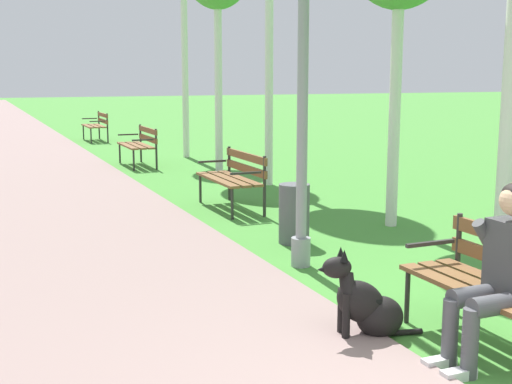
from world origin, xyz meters
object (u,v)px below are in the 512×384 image
Objects in this scene: person_seated_on_near_bench at (501,268)px; lamp_post_near at (303,40)px; park_bench_far at (140,142)px; park_bench_mid at (234,174)px; park_bench_furthest at (97,124)px; dog_black at (367,305)px; litter_bin at (294,214)px; park_bench_near at (501,280)px.

person_seated_on_near_bench is 0.28× the size of lamp_post_near.
park_bench_mid is at bearing -88.29° from park_bench_far.
park_bench_mid is 0.34× the size of lamp_post_near.
dog_black is (-0.89, -16.40, -0.25)m from park_bench_furthest.
park_bench_mid is 3.60m from lamp_post_near.
park_bench_far is 2.14× the size of litter_bin.
person_seated_on_near_bench is (-0.17, -11.05, 0.17)m from park_bench_far.
park_bench_furthest is at bearing 88.59° from park_bench_far.
lamp_post_near reaches higher than park_bench_near.
park_bench_near is at bearing -89.82° from park_bench_far.
park_bench_mid is 1.20× the size of person_seated_on_near_bench.
park_bench_furthest reaches higher than litter_bin.
park_bench_far is (-0.03, 10.84, 0.00)m from park_bench_near.
person_seated_on_near_bench is at bearing -52.82° from dog_black.
lamp_post_near is (-0.34, 2.48, 1.77)m from park_bench_near.
park_bench_mid reaches higher than dog_black.
park_bench_furthest is 16.42m from dog_black.
park_bench_furthest is (0.15, 6.09, 0.00)m from park_bench_far.
litter_bin is (-0.10, -2.19, -0.16)m from park_bench_mid.
park_bench_far is 8.55m from lamp_post_near.
park_bench_furthest is 1.20× the size of person_seated_on_near_bench.
park_bench_near is 1.20× the size of person_seated_on_near_bench.
park_bench_near is at bearing -82.12° from lamp_post_near.
park_bench_far is at bearing 89.11° from person_seated_on_near_bench.
park_bench_near is 1.00× the size of park_bench_furthest.
person_seated_on_near_bench is at bearing -93.66° from litter_bin.
person_seated_on_near_bench reaches higher than litter_bin.
park_bench_furthest is 1.82× the size of dog_black.
dog_black is at bearing -102.40° from lamp_post_near.
park_bench_furthest is at bearing 86.91° from dog_black.
park_bench_mid is 5.13m from dog_black.
dog_black is 2.84m from lamp_post_near.
lamp_post_near is at bearing -91.82° from park_bench_furthest.
lamp_post_near is 6.30× the size of litter_bin.
park_bench_far and park_bench_furthest have the same top height.
park_bench_furthest is 17.14m from person_seated_on_near_bench.
litter_bin is at bearing 68.06° from lamp_post_near.
lamp_post_near is (-0.47, -3.10, 1.77)m from park_bench_mid.
park_bench_furthest reaches higher than dog_black.
park_bench_mid and park_bench_far have the same top height.
dog_black is (-0.56, 0.74, -0.42)m from person_seated_on_near_bench.
lamp_post_near is (-0.14, 2.69, 1.60)m from person_seated_on_near_bench.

